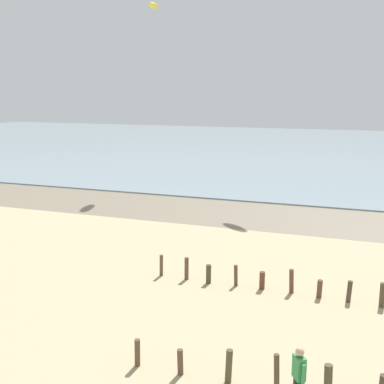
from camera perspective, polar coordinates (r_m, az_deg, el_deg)
name	(u,v)px	position (r m, az deg, el deg)	size (l,w,h in m)	color
wet_sand_strip	(284,218)	(31.37, 10.57, -2.93)	(120.00, 7.08, 0.01)	#7A6D59
sea	(331,149)	(69.17, 15.82, 4.77)	(160.00, 70.00, 0.10)	#7F939E
groyne_far	(298,284)	(19.86, 12.18, -10.43)	(11.26, 0.37, 0.98)	brown
person_right_flank	(299,377)	(13.11, 12.25, -20.23)	(0.38, 0.49, 1.71)	#232328
kite_aloft_4	(153,6)	(41.83, -4.50, 20.72)	(2.27, 0.73, 0.36)	yellow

